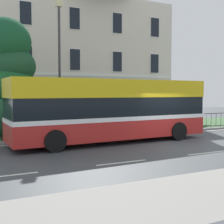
{
  "coord_description": "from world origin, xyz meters",
  "views": [
    {
      "loc": [
        -8.93,
        -11.24,
        2.53
      ],
      "look_at": [
        -1.65,
        3.92,
        1.42
      ],
      "focal_mm": 48.06,
      "sensor_mm": 36.0,
      "label": 1
    }
  ],
  "objects": [
    {
      "name": "evergreen_tree",
      "position": [
        -6.77,
        6.57,
        2.9
      ],
      "size": [
        4.16,
        4.13,
        6.73
      ],
      "color": "#423328",
      "rests_on": "ground_plane"
    },
    {
      "name": "georgian_townhouse",
      "position": [
        0.78,
        16.73,
        6.46
      ],
      "size": [
        15.52,
        9.78,
        12.62
      ],
      "color": "beige",
      "rests_on": "ground_plane"
    },
    {
      "name": "street_lamp_post",
      "position": [
        -4.21,
        5.47,
        4.4
      ],
      "size": [
        0.36,
        0.24,
        7.56
      ],
      "color": "#333338",
      "rests_on": "ground_plane"
    },
    {
      "name": "iron_verge_railing",
      "position": [
        0.78,
        4.4,
        0.62
      ],
      "size": [
        18.11,
        0.04,
        0.97
      ],
      "color": "black",
      "rests_on": "ground_plane"
    },
    {
      "name": "single_decker_bus",
      "position": [
        -2.36,
        2.46,
        1.66
      ],
      "size": [
        10.36,
        3.07,
        3.15
      ],
      "rotation": [
        0.0,
        0.0,
        0.05
      ],
      "color": "#B1221F",
      "rests_on": "ground_plane"
    },
    {
      "name": "ground_plane",
      "position": [
        0.0,
        1.14,
        -0.01
      ],
      "size": [
        60.0,
        56.0,
        0.18
      ],
      "color": "#3D4348"
    },
    {
      "name": "litter_bin",
      "position": [
        -1.95,
        4.93,
        0.66
      ],
      "size": [
        0.48,
        0.48,
        1.08
      ],
      "color": "#23472D",
      "rests_on": "ground_plane"
    }
  ]
}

